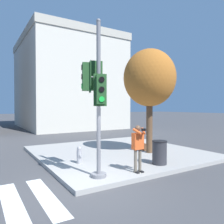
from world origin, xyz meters
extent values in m
plane|color=#424244|center=(0.00, 0.00, 0.00)|extent=(160.00, 160.00, 0.00)
cube|color=#9E9B96|center=(3.50, 3.50, 0.08)|extent=(8.00, 8.00, 0.16)
cube|color=silver|center=(-1.20, -0.01, 0.00)|extent=(0.47, 3.12, 0.01)
cube|color=silver|center=(-2.05, -0.01, 0.00)|extent=(0.47, 3.12, 0.01)
cylinder|color=slate|center=(0.62, 0.25, 0.22)|extent=(0.51, 0.51, 0.12)
cylinder|color=slate|center=(0.62, 0.25, 2.76)|extent=(0.14, 0.14, 4.97)
sphere|color=slate|center=(0.62, 0.25, 5.29)|extent=(0.15, 0.15, 0.15)
cylinder|color=slate|center=(0.67, 0.43, 3.54)|extent=(0.10, 0.23, 0.05)
cube|color=#234C23|center=(0.72, 0.65, 3.54)|extent=(0.35, 0.30, 0.90)
cube|color=#234C23|center=(0.69, 0.52, 3.54)|extent=(0.41, 0.12, 1.02)
cylinder|color=black|center=(0.75, 0.78, 3.84)|extent=(0.17, 0.07, 0.17)
cylinder|color=black|center=(0.75, 0.78, 3.54)|extent=(0.17, 0.07, 0.17)
cylinder|color=green|center=(0.75, 0.78, 3.24)|extent=(0.17, 0.07, 0.17)
cylinder|color=slate|center=(0.57, 0.08, 3.01)|extent=(0.12, 0.23, 0.05)
cube|color=#234C23|center=(0.49, -0.14, 3.01)|extent=(0.36, 0.32, 0.90)
cube|color=#234C23|center=(0.54, -0.02, 3.01)|extent=(0.41, 0.15, 1.02)
cylinder|color=black|center=(0.45, -0.27, 3.31)|extent=(0.17, 0.08, 0.17)
cylinder|color=black|center=(0.45, -0.27, 3.01)|extent=(0.17, 0.08, 0.17)
cylinder|color=green|center=(0.45, -0.27, 2.71)|extent=(0.17, 0.08, 0.17)
cylinder|color=slate|center=(0.45, 0.31, 3.45)|extent=(0.23, 0.12, 0.05)
cube|color=#234C23|center=(0.23, 0.39, 3.45)|extent=(0.33, 0.36, 0.90)
cube|color=#234C23|center=(0.36, 0.34, 3.45)|extent=(0.16, 0.40, 1.02)
cylinder|color=black|center=(0.11, 0.43, 3.75)|extent=(0.08, 0.17, 0.17)
cylinder|color=black|center=(0.11, 0.43, 3.45)|extent=(0.08, 0.17, 0.17)
cylinder|color=green|center=(0.11, 0.43, 3.15)|extent=(0.08, 0.17, 0.17)
cube|color=black|center=(1.96, -0.06, 0.18)|extent=(0.09, 0.24, 0.05)
cube|color=black|center=(2.16, -0.06, 0.18)|extent=(0.09, 0.24, 0.05)
cylinder|color=#6B6051|center=(1.96, 0.00, 0.57)|extent=(0.11, 0.11, 0.82)
cylinder|color=#6B6051|center=(2.16, 0.00, 0.57)|extent=(0.11, 0.11, 0.82)
cube|color=#E55623|center=(2.06, 0.00, 1.26)|extent=(0.40, 0.22, 0.58)
sphere|color=brown|center=(2.06, 0.00, 1.72)|extent=(0.21, 0.21, 0.21)
cube|color=black|center=(2.06, -0.31, 1.70)|extent=(0.12, 0.10, 0.09)
cylinder|color=black|center=(2.06, -0.38, 1.70)|extent=(0.06, 0.08, 0.06)
cylinder|color=#E55623|center=(1.93, -0.14, 1.63)|extent=(0.23, 0.35, 0.23)
cylinder|color=#E55623|center=(2.20, -0.14, 1.63)|extent=(0.23, 0.35, 0.23)
cube|color=brown|center=(2.34, 0.02, 1.03)|extent=(0.10, 0.20, 0.26)
cylinder|color=brown|center=(4.64, 2.32, 1.59)|extent=(0.32, 0.32, 2.87)
ellipsoid|color=#A86023|center=(4.64, 2.32, 3.95)|extent=(2.63, 2.63, 2.89)
cylinder|color=#99999E|center=(0.76, 2.21, 0.44)|extent=(0.21, 0.21, 0.56)
sphere|color=#99999E|center=(0.76, 2.21, 0.78)|extent=(0.19, 0.19, 0.19)
cylinder|color=#99999E|center=(0.76, 2.07, 0.50)|extent=(0.09, 0.06, 0.09)
cylinder|color=#2D2D33|center=(3.48, 0.38, 0.61)|extent=(0.58, 0.58, 0.91)
cylinder|color=black|center=(3.48, 0.38, 1.09)|extent=(0.61, 0.61, 0.04)
cube|color=beige|center=(6.78, 20.59, 4.98)|extent=(10.31, 13.51, 9.95)
cube|color=#B2AD9E|center=(6.78, 20.59, 10.35)|extent=(10.51, 13.71, 0.80)
camera|label=1|loc=(-2.76, -6.09, 2.48)|focal=35.00mm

